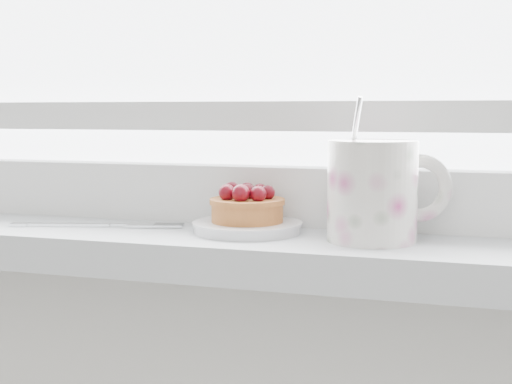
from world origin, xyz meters
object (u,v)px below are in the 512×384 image
at_px(raspberry_tart, 247,205).
at_px(floral_mug, 376,189).
at_px(saucer, 247,227).
at_px(fork, 96,225).

height_order(raspberry_tart, floral_mug, floral_mug).
xyz_separation_m(saucer, raspberry_tart, (-0.00, -0.00, 0.02)).
distance_m(saucer, floral_mug, 0.15).
relative_size(raspberry_tart, fork, 0.42).
bearing_deg(saucer, fork, -175.50).
height_order(saucer, fork, saucer).
distance_m(raspberry_tart, fork, 0.19).
bearing_deg(raspberry_tart, fork, -175.60).
height_order(saucer, floral_mug, floral_mug).
distance_m(saucer, fork, 0.18).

